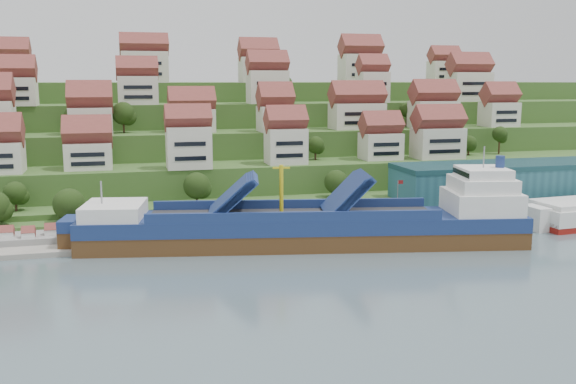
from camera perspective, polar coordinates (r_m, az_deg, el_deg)
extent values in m
plane|color=slate|center=(128.25, 4.10, -4.45)|extent=(300.00, 300.00, 0.00)
cube|color=gray|center=(148.78, 9.56, -2.12)|extent=(180.00, 14.00, 2.20)
cube|color=gray|center=(134.51, -21.89, -4.26)|extent=(45.00, 20.00, 1.00)
cube|color=#2D4C1E|center=(209.64, -3.44, 1.73)|extent=(260.00, 128.00, 4.00)
cube|color=#2D4C1E|center=(214.04, -3.71, 2.84)|extent=(260.00, 118.00, 11.00)
cube|color=#2D4C1E|center=(221.46, -4.12, 3.98)|extent=(260.00, 102.00, 18.00)
cube|color=#2D4C1E|center=(228.97, -4.49, 5.05)|extent=(260.00, 86.00, 25.00)
cube|color=#2D4C1E|center=(237.58, -4.89, 5.95)|extent=(260.00, 68.00, 31.00)
cube|color=beige|center=(159.26, -17.30, 3.09)|extent=(10.74, 8.57, 6.19)
cube|color=beige|center=(154.48, -8.82, 3.92)|extent=(10.37, 7.03, 9.93)
cube|color=beige|center=(161.40, -0.20, 4.10)|extent=(9.70, 7.62, 8.86)
cube|color=beige|center=(172.31, 8.23, 4.05)|extent=(10.14, 7.73, 6.95)
cube|color=beige|center=(177.59, 13.16, 4.26)|extent=(12.72, 8.26, 8.13)
cube|color=beige|center=(172.82, -17.11, 6.05)|extent=(10.69, 8.98, 6.88)
cube|color=beige|center=(175.22, -8.53, 6.30)|extent=(11.85, 7.90, 6.11)
cube|color=beige|center=(174.95, -1.14, 6.51)|extent=(8.93, 8.56, 6.81)
cube|color=beige|center=(185.44, 6.14, 6.72)|extent=(14.80, 8.36, 7.28)
cube|color=beige|center=(193.48, 12.78, 6.74)|extent=(12.91, 8.18, 7.80)
cube|color=beige|center=(204.58, 18.24, 6.57)|extent=(9.80, 8.04, 7.19)
cube|color=beige|center=(187.05, -22.98, 8.21)|extent=(10.14, 7.86, 7.45)
cube|color=beige|center=(186.97, -13.21, 8.79)|extent=(10.96, 7.30, 7.87)
cube|color=beige|center=(190.56, -1.84, 9.30)|extent=(11.38, 7.79, 9.51)
cube|color=beige|center=(200.32, 7.51, 9.21)|extent=(8.83, 7.14, 9.22)
cube|color=beige|center=(218.98, 15.75, 8.98)|extent=(13.18, 8.47, 9.25)
cube|color=beige|center=(209.43, -23.53, 9.88)|extent=(11.77, 8.03, 7.18)
cube|color=beige|center=(206.93, -12.61, 10.78)|extent=(14.10, 7.51, 9.48)
cube|color=beige|center=(209.84, -2.65, 10.78)|extent=(11.87, 8.15, 8.00)
cube|color=beige|center=(220.78, 6.45, 10.86)|extent=(13.32, 8.73, 9.29)
cube|color=beige|center=(236.42, 13.69, 10.34)|extent=(10.27, 7.05, 7.37)
ellipsoid|color=#243C14|center=(149.17, -23.09, -0.09)|extent=(5.00, 5.00, 5.00)
ellipsoid|color=#243C14|center=(153.86, 4.30, 0.90)|extent=(5.77, 5.77, 5.77)
ellipsoid|color=#243C14|center=(146.69, -8.13, 0.56)|extent=(6.05, 6.05, 6.05)
ellipsoid|color=#243C14|center=(187.17, 15.77, 4.19)|extent=(4.42, 4.42, 4.42)
ellipsoid|color=#243C14|center=(192.04, 18.31, 4.93)|extent=(4.30, 4.30, 4.30)
ellipsoid|color=#243C14|center=(169.54, 2.46, 4.21)|extent=(4.56, 4.56, 4.56)
ellipsoid|color=#243C14|center=(196.06, 10.51, 7.20)|extent=(4.41, 4.41, 4.41)
ellipsoid|color=#243C14|center=(177.60, -18.34, 6.31)|extent=(6.41, 6.41, 6.41)
ellipsoid|color=#243C14|center=(175.79, -14.44, 6.79)|extent=(6.02, 6.02, 6.02)
ellipsoid|color=#243C14|center=(196.77, -0.50, 9.48)|extent=(6.41, 6.41, 6.41)
ellipsoid|color=#243C14|center=(207.87, 6.86, 9.27)|extent=(5.45, 5.45, 5.45)
ellipsoid|color=#243C14|center=(207.65, 8.17, 9.12)|extent=(4.63, 4.63, 4.63)
ellipsoid|color=#243C14|center=(139.34, -18.89, -1.04)|extent=(6.54, 6.54, 6.54)
ellipsoid|color=#243C14|center=(139.13, -14.11, -1.33)|extent=(3.88, 3.88, 3.88)
cube|color=#255965|center=(164.94, 19.54, 0.77)|extent=(60.00, 15.00, 10.00)
cylinder|color=gray|center=(142.52, 9.71, -0.57)|extent=(0.16, 0.16, 8.00)
cube|color=maroon|center=(142.17, 9.97, 0.87)|extent=(1.20, 0.05, 0.80)
cube|color=white|center=(134.26, -23.66, -3.70)|extent=(2.40, 2.20, 2.20)
cube|color=white|center=(132.22, -22.04, -3.79)|extent=(2.40, 2.20, 2.20)
cube|color=white|center=(133.19, -20.26, -3.58)|extent=(2.40, 2.20, 2.20)
cube|color=#513218|center=(125.06, 1.42, -4.33)|extent=(86.30, 28.76, 5.47)
cube|color=navy|center=(124.21, 1.43, -2.67)|extent=(86.33, 28.88, 2.84)
cube|color=white|center=(125.58, -15.21, -1.61)|extent=(13.07, 14.29, 2.84)
cube|color=#262628|center=(123.72, 0.42, -2.05)|extent=(55.83, 21.13, 0.33)
cube|color=navy|center=(122.70, -5.19, -0.42)|extent=(10.30, 13.39, 7.57)
cube|color=navy|center=(124.13, 4.96, -0.30)|extent=(9.89, 13.32, 8.00)
cylinder|color=yellow|center=(122.67, -0.59, 0.14)|extent=(0.89, 0.89, 9.85)
cube|color=white|center=(131.42, 16.82, -0.84)|extent=(15.22, 14.70, 4.38)
cube|color=white|center=(130.84, 16.90, 0.66)|extent=(12.82, 13.00, 2.74)
cube|color=white|center=(130.51, 16.95, 1.66)|extent=(10.43, 11.30, 1.97)
cylinder|color=navy|center=(131.45, 18.33, 2.56)|extent=(2.05, 2.05, 2.41)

